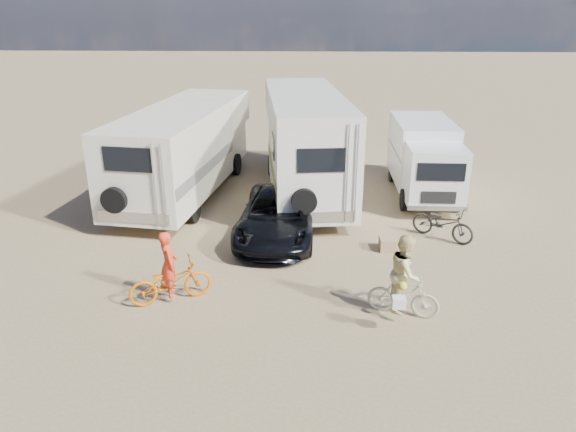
{
  "coord_description": "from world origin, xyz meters",
  "views": [
    {
      "loc": [
        -0.4,
        -11.59,
        6.61
      ],
      "look_at": [
        -0.88,
        1.68,
        1.3
      ],
      "focal_mm": 33.31,
      "sensor_mm": 36.0,
      "label": 1
    }
  ],
  "objects_px": {
    "rider_man": "(169,271)",
    "bike_man": "(170,282)",
    "rv_main": "(305,146)",
    "cooler": "(277,248)",
    "bike_parked": "(443,223)",
    "box_truck": "(425,161)",
    "rv_left": "(184,152)",
    "bike_woman": "(403,296)",
    "crate": "(388,244)",
    "dark_suv": "(278,215)",
    "rider_woman": "(405,280)"
  },
  "relations": [
    {
      "from": "rv_main",
      "to": "cooler",
      "type": "xyz_separation_m",
      "value": [
        -0.74,
        -5.18,
        -1.63
      ]
    },
    {
      "from": "rv_left",
      "to": "bike_man",
      "type": "relative_size",
      "value": 4.49
    },
    {
      "from": "rv_left",
      "to": "dark_suv",
      "type": "bearing_deg",
      "value": -38.19
    },
    {
      "from": "bike_parked",
      "to": "crate",
      "type": "height_order",
      "value": "bike_parked"
    },
    {
      "from": "rv_left",
      "to": "bike_man",
      "type": "height_order",
      "value": "rv_left"
    },
    {
      "from": "rv_left",
      "to": "bike_man",
      "type": "xyz_separation_m",
      "value": [
        1.26,
        -7.67,
        -1.07
      ]
    },
    {
      "from": "bike_woman",
      "to": "bike_parked",
      "type": "height_order",
      "value": "bike_parked"
    },
    {
      "from": "rider_man",
      "to": "crate",
      "type": "xyz_separation_m",
      "value": [
        5.53,
        3.0,
        -0.62
      ]
    },
    {
      "from": "dark_suv",
      "to": "bike_parked",
      "type": "bearing_deg",
      "value": 3.08
    },
    {
      "from": "dark_suv",
      "to": "rider_man",
      "type": "distance_m",
      "value": 4.56
    },
    {
      "from": "rv_main",
      "to": "rider_woman",
      "type": "distance_m",
      "value": 8.52
    },
    {
      "from": "rider_man",
      "to": "bike_parked",
      "type": "xyz_separation_m",
      "value": [
        7.26,
        3.87,
        -0.3
      ]
    },
    {
      "from": "rv_left",
      "to": "crate",
      "type": "relative_size",
      "value": 18.72
    },
    {
      "from": "cooler",
      "to": "dark_suv",
      "type": "bearing_deg",
      "value": 106.2
    },
    {
      "from": "rv_main",
      "to": "rider_woman",
      "type": "height_order",
      "value": "rv_main"
    },
    {
      "from": "dark_suv",
      "to": "bike_man",
      "type": "distance_m",
      "value": 4.57
    },
    {
      "from": "rv_left",
      "to": "bike_parked",
      "type": "height_order",
      "value": "rv_left"
    },
    {
      "from": "rider_man",
      "to": "dark_suv",
      "type": "bearing_deg",
      "value": -54.85
    },
    {
      "from": "box_truck",
      "to": "rv_left",
      "type": "bearing_deg",
      "value": -178.05
    },
    {
      "from": "bike_man",
      "to": "bike_parked",
      "type": "xyz_separation_m",
      "value": [
        7.26,
        3.87,
        -0.0
      ]
    },
    {
      "from": "cooler",
      "to": "box_truck",
      "type": "bearing_deg",
      "value": 60.3
    },
    {
      "from": "rv_main",
      "to": "bike_parked",
      "type": "xyz_separation_m",
      "value": [
        4.14,
        -3.86,
        -1.33
      ]
    },
    {
      "from": "bike_man",
      "to": "cooler",
      "type": "distance_m",
      "value": 3.51
    },
    {
      "from": "bike_woman",
      "to": "box_truck",
      "type": "bearing_deg",
      "value": 3.46
    },
    {
      "from": "rv_left",
      "to": "bike_woman",
      "type": "height_order",
      "value": "rv_left"
    },
    {
      "from": "dark_suv",
      "to": "bike_parked",
      "type": "height_order",
      "value": "dark_suv"
    },
    {
      "from": "bike_man",
      "to": "rider_man",
      "type": "xyz_separation_m",
      "value": [
        0.0,
        0.0,
        0.3
      ]
    },
    {
      "from": "box_truck",
      "to": "rider_woman",
      "type": "height_order",
      "value": "box_truck"
    },
    {
      "from": "rider_woman",
      "to": "bike_woman",
      "type": "bearing_deg",
      "value": 0.0
    },
    {
      "from": "dark_suv",
      "to": "bike_parked",
      "type": "relative_size",
      "value": 2.5
    },
    {
      "from": "bike_parked",
      "to": "cooler",
      "type": "bearing_deg",
      "value": 142.91
    },
    {
      "from": "rider_man",
      "to": "bike_parked",
      "type": "distance_m",
      "value": 8.23
    },
    {
      "from": "dark_suv",
      "to": "bike_man",
      "type": "xyz_separation_m",
      "value": [
        -2.34,
        -3.92,
        -0.16
      ]
    },
    {
      "from": "dark_suv",
      "to": "cooler",
      "type": "relative_size",
      "value": 9.16
    },
    {
      "from": "rider_man",
      "to": "bike_parked",
      "type": "height_order",
      "value": "rider_man"
    },
    {
      "from": "dark_suv",
      "to": "cooler",
      "type": "distance_m",
      "value": 1.43
    },
    {
      "from": "cooler",
      "to": "rv_left",
      "type": "bearing_deg",
      "value": 139.73
    },
    {
      "from": "bike_parked",
      "to": "crate",
      "type": "bearing_deg",
      "value": 154.53
    },
    {
      "from": "box_truck",
      "to": "bike_woman",
      "type": "height_order",
      "value": "box_truck"
    },
    {
      "from": "bike_parked",
      "to": "cooler",
      "type": "relative_size",
      "value": 3.67
    },
    {
      "from": "dark_suv",
      "to": "rider_woman",
      "type": "bearing_deg",
      "value": -51.25
    },
    {
      "from": "bike_parked",
      "to": "dark_suv",
      "type": "bearing_deg",
      "value": 127.31
    },
    {
      "from": "dark_suv",
      "to": "rider_man",
      "type": "relative_size",
      "value": 3.01
    },
    {
      "from": "box_truck",
      "to": "cooler",
      "type": "distance_m",
      "value": 7.37
    },
    {
      "from": "crate",
      "to": "bike_man",
      "type": "bearing_deg",
      "value": -151.51
    },
    {
      "from": "crate",
      "to": "rider_woman",
      "type": "bearing_deg",
      "value": -92.34
    },
    {
      "from": "dark_suv",
      "to": "rider_woman",
      "type": "distance_m",
      "value": 5.31
    },
    {
      "from": "rv_left",
      "to": "bike_woman",
      "type": "distance_m",
      "value": 10.53
    },
    {
      "from": "bike_man",
      "to": "bike_woman",
      "type": "xyz_separation_m",
      "value": [
        5.39,
        -0.42,
        -0.02
      ]
    },
    {
      "from": "rider_man",
      "to": "bike_man",
      "type": "bearing_deg",
      "value": -0.0
    }
  ]
}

